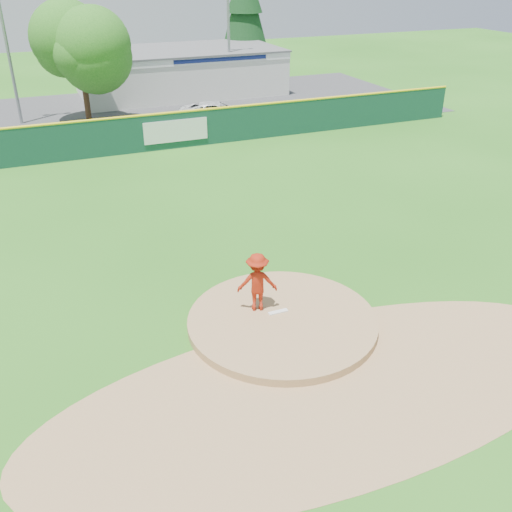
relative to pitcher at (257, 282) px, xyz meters
name	(u,v)px	position (x,y,z in m)	size (l,w,h in m)	color
ground	(282,325)	(0.48, -0.74, -1.15)	(120.00, 120.00, 0.00)	#286B19
pitchers_mound	(282,325)	(0.48, -0.74, -1.15)	(5.50, 5.50, 0.50)	#9E774C
pitching_rubber	(278,312)	(0.48, -0.44, -0.88)	(0.60, 0.15, 0.04)	white
infield_dirt_arc	(333,389)	(0.48, -3.74, -1.15)	(15.40, 15.40, 0.01)	#9E774C
parking_lot	(116,115)	(0.48, 26.26, -1.14)	(44.00, 16.00, 0.02)	#38383A
pitcher	(257,282)	(0.00, 0.00, 0.00)	(1.17, 0.67, 1.81)	#9D1F0D
van	(217,113)	(6.10, 21.45, -0.47)	(2.22, 4.81, 1.34)	silver
pool_building_grp	(180,71)	(6.48, 31.26, 0.51)	(15.20, 8.20, 3.31)	silver
fence_banners	(39,146)	(-4.92, 17.18, -0.15)	(17.98, 0.04, 1.20)	#580C11
outfield_fence	(143,132)	(0.48, 17.26, -0.06)	(40.00, 0.14, 2.07)	#123D2F
deciduous_tree	(80,50)	(-1.52, 24.26, 3.40)	(5.60, 5.60, 7.36)	#382314
conifer_tree	(245,10)	(13.48, 35.26, 4.39)	(4.40, 4.40, 9.50)	#382314
light_pole_left	(2,22)	(-5.52, 26.26, 4.90)	(1.75, 0.25, 11.00)	gray
light_pole_right	(228,19)	(9.48, 28.26, 4.39)	(1.75, 0.25, 10.00)	gray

